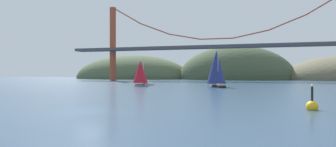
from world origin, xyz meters
TOP-DOWN VIEW (x-y plane):
  - ground_plane at (0.00, 0.00)m, footprint 360.00×360.00m
  - headland_center at (5.00, 135.00)m, footprint 61.61×44.00m
  - headland_left at (-55.00, 135.00)m, footprint 70.91×44.00m
  - suspension_bridge at (-0.00, 95.00)m, footprint 129.82×6.00m
  - sailboat_crimson_sail at (-13.73, 46.56)m, footprint 4.79×7.57m
  - sailboat_navy_sail at (5.74, 47.50)m, footprint 6.09×8.24m
  - channel_buoy at (19.52, 6.45)m, footprint 1.10×1.10m

SIDE VIEW (x-z plane):
  - ground_plane at x=0.00m, z-range 0.00..0.00m
  - headland_center at x=5.00m, z-range -18.17..18.17m
  - headland_left at x=-55.00m, z-range -14.00..14.00m
  - channel_buoy at x=19.52m, z-range -0.95..1.69m
  - sailboat_crimson_sail at x=-13.73m, z-range -0.26..7.19m
  - sailboat_navy_sail at x=5.74m, z-range 0.18..9.27m
  - suspension_bridge at x=0.00m, z-range -1.56..31.87m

